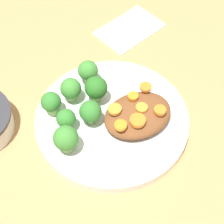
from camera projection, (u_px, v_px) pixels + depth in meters
The scene contains 18 objects.
ground_plane at pixel (112, 123), 0.66m from camera, with size 4.00×4.00×0.00m, color tan.
plate at pixel (112, 119), 0.65m from camera, with size 0.27×0.27×0.02m.
stew_mound at pixel (138, 115), 0.63m from camera, with size 0.12×0.09×0.03m, color brown.
broccoli_floret_0 at pixel (89, 71), 0.67m from camera, with size 0.04×0.04×0.05m.
broccoli_floret_1 at pixel (96, 88), 0.64m from camera, with size 0.04×0.04×0.05m.
broccoli_floret_2 at pixel (66, 119), 0.61m from camera, with size 0.03×0.03×0.04m.
broccoli_floret_3 at pixel (71, 89), 0.64m from camera, with size 0.04×0.04×0.05m.
broccoli_floret_4 at pixel (51, 103), 0.63m from camera, with size 0.03×0.03×0.05m.
broccoli_floret_5 at pixel (90, 112), 0.62m from camera, with size 0.04×0.04×0.05m.
broccoli_floret_6 at pixel (66, 139), 0.58m from camera, with size 0.04×0.04×0.05m.
carrot_slice_0 at pixel (138, 120), 0.60m from camera, with size 0.03×0.03×0.01m, color orange.
carrot_slice_1 at pixel (160, 110), 0.61m from camera, with size 0.02×0.02×0.01m, color orange.
carrot_slice_2 at pixel (146, 87), 0.64m from camera, with size 0.02×0.02×0.00m, color orange.
carrot_slice_3 at pixel (114, 110), 0.61m from camera, with size 0.02×0.02×0.01m, color orange.
carrot_slice_4 at pixel (142, 108), 0.61m from camera, with size 0.02×0.02×0.00m, color orange.
carrot_slice_5 at pixel (121, 125), 0.59m from camera, with size 0.02×0.02×0.01m, color orange.
carrot_slice_6 at pixel (133, 96), 0.63m from camera, with size 0.02×0.02×0.01m, color orange.
napkin at pixel (130, 29), 0.80m from camera, with size 0.15×0.12×0.01m.
Camera 1 is at (-0.18, -0.33, 0.54)m, focal length 60.00 mm.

